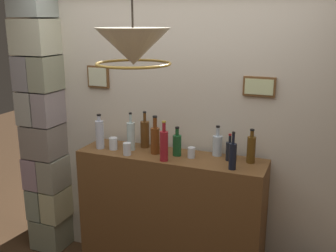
# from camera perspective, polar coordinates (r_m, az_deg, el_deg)

# --- Properties ---
(panelled_rear_partition) EXTENTS (3.45, 0.15, 2.55)m
(panelled_rear_partition) POSITION_cam_1_polar(r_m,az_deg,el_deg) (3.30, 2.05, 0.59)
(panelled_rear_partition) COLOR beige
(panelled_rear_partition) RESTS_ON ground
(stone_pillar) EXTENTS (0.35, 0.35, 2.49)m
(stone_pillar) POSITION_cam_1_polar(r_m,az_deg,el_deg) (3.83, -17.34, 0.50)
(stone_pillar) COLOR gray
(stone_pillar) RESTS_ON ground
(bar_shelf_unit) EXTENTS (1.50, 0.39, 1.15)m
(bar_shelf_unit) POSITION_cam_1_polar(r_m,az_deg,el_deg) (3.35, 0.33, -13.52)
(bar_shelf_unit) COLOR brown
(bar_shelf_unit) RESTS_ON ground
(liquor_bottle_tequila) EXTENTS (0.06, 0.06, 0.21)m
(liquor_bottle_tequila) POSITION_cam_1_polar(r_m,az_deg,el_deg) (3.02, 8.82, -3.51)
(liquor_bottle_tequila) COLOR black
(liquor_bottle_tequila) RESTS_ON bar_shelf_unit
(liquor_bottle_rye) EXTENTS (0.07, 0.07, 0.23)m
(liquor_bottle_rye) POSITION_cam_1_polar(r_m,az_deg,el_deg) (3.09, 1.31, -2.66)
(liquor_bottle_rye) COLOR #184E25
(liquor_bottle_rye) RESTS_ON bar_shelf_unit
(liquor_bottle_amaro) EXTENTS (0.07, 0.07, 0.31)m
(liquor_bottle_amaro) POSITION_cam_1_polar(r_m,az_deg,el_deg) (3.13, -1.87, -1.91)
(liquor_bottle_amaro) COLOR brown
(liquor_bottle_amaro) RESTS_ON bar_shelf_unit
(liquor_bottle_mezcal) EXTENTS (0.05, 0.05, 0.28)m
(liquor_bottle_mezcal) POSITION_cam_1_polar(r_m,az_deg,el_deg) (2.84, 9.27, -4.18)
(liquor_bottle_mezcal) COLOR black
(liquor_bottle_mezcal) RESTS_ON bar_shelf_unit
(liquor_bottle_vermouth) EXTENTS (0.06, 0.06, 0.26)m
(liquor_bottle_vermouth) POSITION_cam_1_polar(r_m,az_deg,el_deg) (2.99, 11.86, -3.23)
(liquor_bottle_vermouth) COLOR #573912
(liquor_bottle_vermouth) RESTS_ON bar_shelf_unit
(liquor_bottle_vodka) EXTENTS (0.07, 0.07, 0.30)m
(liquor_bottle_vodka) POSITION_cam_1_polar(r_m,az_deg,el_deg) (3.28, -3.34, -1.11)
(liquor_bottle_vodka) COLOR #583415
(liquor_bottle_vodka) RESTS_ON bar_shelf_unit
(liquor_bottle_brandy) EXTENTS (0.06, 0.06, 0.31)m
(liquor_bottle_brandy) POSITION_cam_1_polar(r_m,az_deg,el_deg) (3.22, -5.34, -1.39)
(liquor_bottle_brandy) COLOR #AFC7C6
(liquor_bottle_brandy) RESTS_ON bar_shelf_unit
(liquor_bottle_port) EXTENTS (0.08, 0.08, 0.24)m
(liquor_bottle_port) POSITION_cam_1_polar(r_m,az_deg,el_deg) (3.11, 7.10, -2.69)
(liquor_bottle_port) COLOR silver
(liquor_bottle_port) RESTS_ON bar_shelf_unit
(liquor_bottle_gin) EXTENTS (0.07, 0.07, 0.29)m
(liquor_bottle_gin) POSITION_cam_1_polar(r_m,az_deg,el_deg) (3.30, -9.78, -1.12)
(liquor_bottle_gin) COLOR silver
(liquor_bottle_gin) RESTS_ON bar_shelf_unit
(liquor_bottle_scotch) EXTENTS (0.06, 0.06, 0.31)m
(liquor_bottle_scotch) POSITION_cam_1_polar(r_m,az_deg,el_deg) (2.97, -0.67, -2.73)
(liquor_bottle_scotch) COLOR maroon
(liquor_bottle_scotch) RESTS_ON bar_shelf_unit
(glass_tumbler_rocks) EXTENTS (0.06, 0.06, 0.08)m
(glass_tumbler_rocks) POSITION_cam_1_polar(r_m,az_deg,el_deg) (3.06, 3.37, -3.83)
(glass_tumbler_rocks) COLOR silver
(glass_tumbler_rocks) RESTS_ON bar_shelf_unit
(glass_tumbler_highball) EXTENTS (0.07, 0.07, 0.10)m
(glass_tumbler_highball) POSITION_cam_1_polar(r_m,az_deg,el_deg) (3.27, -7.86, -2.51)
(glass_tumbler_highball) COLOR silver
(glass_tumbler_highball) RESTS_ON bar_shelf_unit
(glass_tumbler_shot) EXTENTS (0.06, 0.06, 0.10)m
(glass_tumbler_shot) POSITION_cam_1_polar(r_m,az_deg,el_deg) (3.13, -5.91, -3.29)
(glass_tumbler_shot) COLOR silver
(glass_tumbler_shot) RESTS_ON bar_shelf_unit
(pendant_lamp) EXTENTS (0.44, 0.44, 0.54)m
(pendant_lamp) POSITION_cam_1_polar(r_m,az_deg,el_deg) (2.30, -5.03, 11.15)
(pendant_lamp) COLOR #EFE5C6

